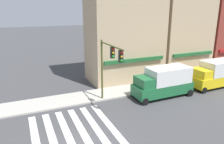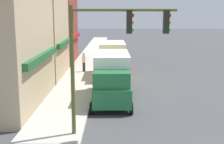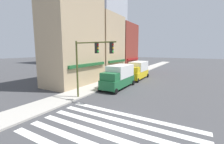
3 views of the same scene
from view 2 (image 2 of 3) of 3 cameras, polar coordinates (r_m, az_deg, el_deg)
name	(u,v)px [view 2 (image 2 of 3)]	position (r m, az deg, el deg)	size (l,w,h in m)	color
traffic_signal	(111,43)	(13.62, -0.20, 5.25)	(0.32, 4.62, 5.93)	#474C1E
box_truck_green	(112,77)	(19.96, -0.06, -0.83)	(6.23, 2.42, 3.04)	#1E6638
box_truck_yellow	(112,60)	(27.11, 0.04, 2.29)	(6.24, 2.42, 3.04)	yellow
pedestrian_white_shirt	(84,62)	(29.31, -5.18, 1.88)	(0.32, 0.32, 1.77)	#23232D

